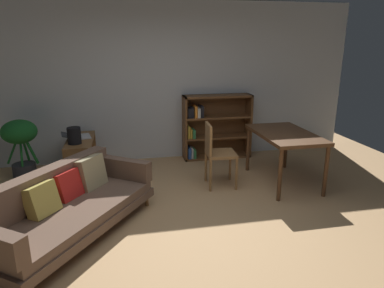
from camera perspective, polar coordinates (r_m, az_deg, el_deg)
The scene contains 10 objects.
ground_plane at distance 4.02m, azimuth 0.68°, elevation -13.98°, with size 8.16×8.16×0.00m, color tan.
back_wall_panel at distance 6.17m, azimuth -4.74°, elevation 9.99°, with size 6.80×0.10×2.70m, color silver.
fabric_couch at distance 4.07m, azimuth -20.00°, elevation -9.29°, with size 1.88×2.16×0.70m.
media_console at distance 5.72m, azimuth -17.56°, elevation -2.09°, with size 0.39×1.02×0.59m.
open_laptop at distance 5.74m, azimuth -18.15°, elevation 1.24°, with size 0.48×0.40×0.08m.
desk_speaker at distance 5.38m, azimuth -18.67°, elevation 1.32°, with size 0.20×0.20×0.24m.
potted_floor_plant at distance 5.88m, azimuth -26.21°, elevation 0.55°, with size 0.52×0.52×0.91m.
dining_table at distance 5.25m, azimuth 14.93°, elevation 0.90°, with size 0.76×1.27×0.76m.
dining_chair_near at distance 4.99m, azimuth 3.98°, elevation -1.11°, with size 0.44×0.45×0.93m.
bookshelf at distance 6.29m, azimuth 3.45°, elevation 2.93°, with size 1.21×0.33×1.14m.
Camera 1 is at (-0.75, -3.38, 2.03)m, focal length 32.69 mm.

